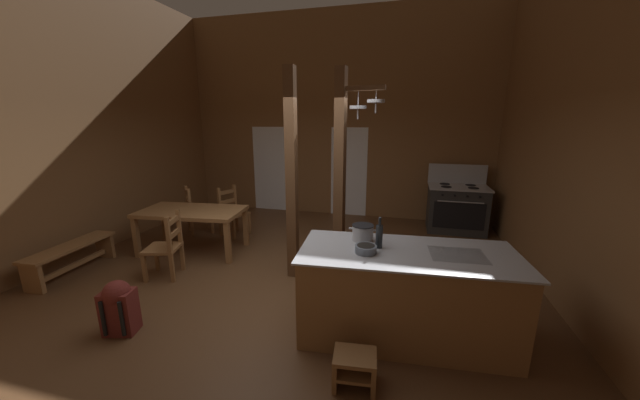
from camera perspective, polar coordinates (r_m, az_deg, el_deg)
ground_plane at (r=4.57m, az=-8.13°, el=-16.08°), size 7.72×8.47×0.10m
wall_back at (r=7.70m, az=2.73°, el=14.25°), size 7.72×0.14×4.54m
wall_left at (r=6.27m, az=-41.00°, el=11.03°), size 0.14×8.47×4.54m
wall_right at (r=4.12m, az=43.65°, el=10.84°), size 0.14×8.47×4.54m
glazed_door_back_left at (r=8.19m, az=-8.25°, el=5.34°), size 1.00×0.01×2.05m
glazed_panel_back_right at (r=7.66m, az=5.05°, el=4.85°), size 0.84×0.01×2.05m
kitchen_island at (r=3.62m, az=14.62°, el=-15.56°), size 2.23×1.12×0.94m
stove_range at (r=7.18m, az=22.72°, el=-1.24°), size 1.14×0.83×1.32m
support_post_with_pot_rack at (r=4.54m, az=3.90°, el=5.52°), size 0.67×0.27×2.89m
support_post_center at (r=4.49m, az=-4.97°, el=3.89°), size 0.14×0.14×2.89m
step_stool at (r=3.13m, az=6.07°, el=-27.02°), size 0.39×0.31×0.30m
dining_table at (r=5.95m, az=-21.48°, el=-2.42°), size 1.79×1.08×0.74m
ladderback_chair_near_window at (r=6.64m, az=-15.02°, el=-2.05°), size 0.57×0.57×0.95m
ladderback_chair_by_post at (r=6.95m, az=-20.74°, el=-1.78°), size 0.62×0.62×0.95m
ladderback_chair_at_table_end at (r=5.21m, az=-25.31°, el=-7.39°), size 0.55×0.55×0.95m
bench_along_left_wall at (r=6.08m, az=-37.34°, el=-7.51°), size 0.45×1.31×0.44m
backpack at (r=4.20m, az=-31.72°, el=-15.41°), size 0.36×0.35×0.60m
stockpot_on_counter at (r=3.59m, az=7.48°, el=-5.65°), size 0.31×0.24×0.17m
mixing_bowl_on_counter at (r=3.29m, az=8.00°, el=-8.47°), size 0.21×0.21×0.08m
bottle_tall_on_counter at (r=3.40m, az=10.30°, el=-6.17°), size 0.07×0.07×0.32m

